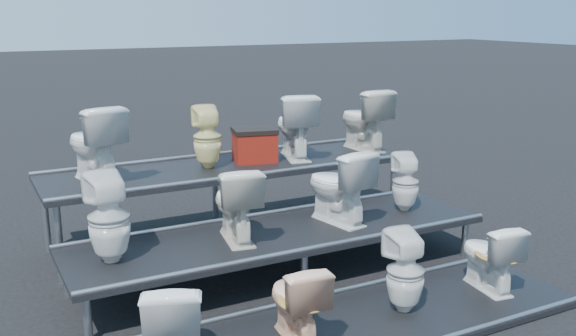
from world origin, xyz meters
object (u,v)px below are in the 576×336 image
toilet_4 (109,218)px  toilet_10 (295,125)px  toilet_0 (175,324)px  toilet_7 (406,182)px  toilet_3 (489,256)px  toilet_9 (207,137)px  toilet_1 (296,300)px  toilet_2 (405,271)px  toilet_8 (94,143)px  toilet_11 (364,119)px  toilet_6 (338,186)px  toilet_5 (236,203)px  red_crate (255,147)px

toilet_4 → toilet_10: (2.52, 1.30, 0.39)m
toilet_0 → toilet_7: (3.04, 1.30, 0.35)m
toilet_3 → toilet_9: 3.25m
toilet_0 → toilet_3: toilet_0 is taller
toilet_1 → toilet_3: (2.03, 0.00, -0.00)m
toilet_2 → toilet_8: toilet_8 is taller
toilet_11 → toilet_9: bearing=-0.7°
toilet_4 → toilet_6: (2.32, 0.00, -0.01)m
toilet_6 → toilet_9: bearing=-64.5°
toilet_5 → red_crate: (0.82, 1.35, 0.21)m
toilet_2 → toilet_9: size_ratio=1.03×
toilet_1 → toilet_10: bearing=-112.3°
toilet_7 → toilet_9: 2.25m
toilet_2 → toilet_7: toilet_7 is taller
toilet_4 → red_crate: (2.01, 1.35, 0.17)m
toilet_3 → toilet_10: size_ratio=0.83×
toilet_4 → toilet_9: toilet_9 is taller
toilet_10 → toilet_8: bearing=15.3°
toilet_6 → toilet_10: 1.38m
toilet_8 → red_crate: 1.86m
toilet_4 → toilet_1: bearing=125.7°
toilet_1 → toilet_2: toilet_2 is taller
toilet_7 → toilet_10: (-0.67, 1.30, 0.48)m
toilet_2 → toilet_3: toilet_2 is taller
toilet_2 → red_crate: (-0.19, 2.65, 0.61)m
toilet_0 → toilet_5: size_ratio=1.00×
toilet_0 → toilet_6: bearing=-127.5°
toilet_2 → toilet_9: 2.83m
toilet_5 → toilet_9: (0.22, 1.30, 0.39)m
toilet_7 → toilet_9: size_ratio=0.90×
toilet_0 → red_crate: bearing=-103.5°
toilet_2 → toilet_4: (-2.20, 1.30, 0.44)m
red_crate → toilet_11: bearing=10.3°
toilet_3 → toilet_5: 2.41m
toilet_3 → toilet_10: (-0.65, 2.60, 0.87)m
toilet_1 → red_crate: 2.87m
toilet_6 → toilet_7: (0.87, 0.00, -0.07)m
toilet_8 → toilet_9: 1.24m
toilet_10 → toilet_9: bearing=15.3°
toilet_9 → toilet_11: bearing=-172.1°
red_crate → toilet_5: bearing=-109.0°
toilet_4 → red_crate: bearing=-151.3°
toilet_10 → toilet_11: (0.99, 0.00, -0.00)m
toilet_3 → toilet_10: 2.82m
toilet_6 → toilet_8: toilet_8 is taller
toilet_3 → toilet_5: toilet_5 is taller
toilet_7 → toilet_9: bearing=-17.4°
toilet_7 → toilet_11: bearing=-85.3°
toilet_1 → toilet_8: size_ratio=0.82×
toilet_2 → toilet_4: 2.59m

